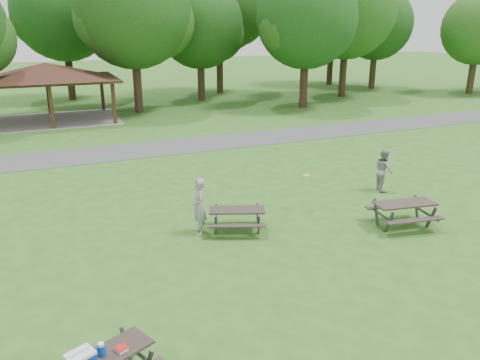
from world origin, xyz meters
name	(u,v)px	position (x,y,z in m)	size (l,w,h in m)	color
ground	(266,281)	(0.00, 0.00, 0.00)	(160.00, 160.00, 0.00)	#2D611B
asphalt_path	(145,149)	(0.00, 14.00, 0.01)	(120.00, 3.20, 0.02)	#444446
pavilion	(46,74)	(-4.00, 24.00, 3.06)	(8.60, 7.01, 3.76)	#362213
tree_row_e	(134,13)	(2.10, 25.03, 6.78)	(8.40, 8.00, 11.02)	#311F16
tree_row_f	(201,27)	(8.09, 28.53, 5.84)	(7.35, 7.00, 9.55)	#312216
tree_row_g	(307,21)	(14.09, 22.03, 6.33)	(7.77, 7.40, 10.25)	black
tree_row_h	(348,12)	(20.10, 25.53, 7.03)	(8.61, 8.20, 11.37)	black
tree_row_i	(377,26)	(26.08, 29.03, 5.91)	(7.14, 6.80, 9.52)	#2F2115
tree_row_j	(479,30)	(32.08, 22.53, 5.56)	(6.72, 6.40, 8.96)	#312215
tree_deep_b	(64,14)	(-1.90, 33.03, 6.89)	(8.40, 8.00, 11.13)	black
tree_deep_c	(220,8)	(11.10, 32.03, 7.44)	(8.82, 8.40, 11.90)	#322116
tree_deep_d	(334,15)	(24.10, 33.53, 7.03)	(8.40, 8.00, 11.27)	black
picnic_table_middle	(237,214)	(0.50, 3.07, 0.54)	(2.07, 1.89, 0.73)	#2D2520
picnic_table_far	(404,208)	(5.45, 1.32, 0.60)	(2.11, 1.80, 0.82)	#2E2721
frisbee_in_flight	(306,175)	(3.39, 3.84, 1.21)	(0.30, 0.30, 0.02)	yellow
frisbee_thrower	(199,206)	(-0.63, 3.34, 0.88)	(0.64, 0.42, 1.76)	gray
frisbee_catcher	(384,170)	(7.09, 4.30, 0.81)	(0.79, 0.61, 1.62)	#959598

